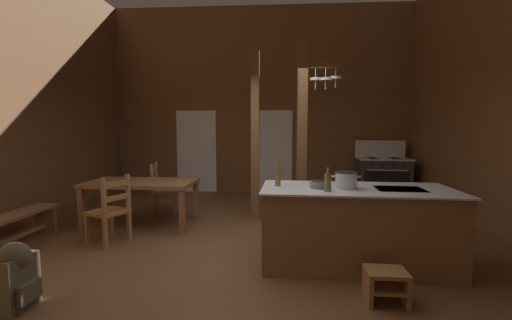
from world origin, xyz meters
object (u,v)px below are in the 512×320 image
object	(u,v)px
stockpot_on_counter	(346,180)
mixing_bowl_on_counter	(319,185)
kitchen_island	(356,227)
ladderback_chair_near_window	(162,189)
stove_range	(382,178)
backpack	(15,275)
bench_along_left_wall	(10,225)
dining_table	(142,186)
step_stool	(386,283)
bottle_tall_on_counter	(278,176)
ladderback_chair_by_post	(110,211)
bottle_short_on_counter	(328,182)

from	to	relation	value
stockpot_on_counter	mixing_bowl_on_counter	xyz separation A→B (m)	(-0.30, 0.02, -0.06)
kitchen_island	ladderback_chair_near_window	distance (m)	3.76
stove_range	kitchen_island	bearing A→B (deg)	-111.75
backpack	stockpot_on_counter	size ratio (longest dim) A/B	1.85
stove_range	bench_along_left_wall	xyz separation A→B (m)	(-5.94, -3.51, -0.18)
kitchen_island	ladderback_chair_near_window	size ratio (longest dim) A/B	2.32
dining_table	step_stool	bearing A→B (deg)	-34.23
dining_table	bottle_tall_on_counter	xyz separation A→B (m)	(2.20, -1.26, 0.37)
ladderback_chair_by_post	bottle_short_on_counter	bearing A→B (deg)	-14.72
stockpot_on_counter	bottle_short_on_counter	world-z (taller)	bottle_short_on_counter
bench_along_left_wall	stove_range	bearing A→B (deg)	30.63
dining_table	mixing_bowl_on_counter	distance (m)	3.02
mixing_bowl_on_counter	bottle_short_on_counter	distance (m)	0.22
stove_range	dining_table	bearing A→B (deg)	-152.31
backpack	bottle_short_on_counter	size ratio (longest dim) A/B	2.27
stove_range	ladderback_chair_near_window	distance (m)	4.83
backpack	mixing_bowl_on_counter	world-z (taller)	mixing_bowl_on_counter
stockpot_on_counter	mixing_bowl_on_counter	bearing A→B (deg)	176.97
bottle_tall_on_counter	bench_along_left_wall	bearing A→B (deg)	177.43
stove_range	bench_along_left_wall	size ratio (longest dim) A/B	0.90
step_stool	dining_table	world-z (taller)	dining_table
step_stool	bottle_tall_on_counter	world-z (taller)	bottle_tall_on_counter
bottle_tall_on_counter	kitchen_island	bearing A→B (deg)	-5.28
kitchen_island	stockpot_on_counter	xyz separation A→B (m)	(-0.13, -0.04, 0.55)
ladderback_chair_near_window	mixing_bowl_on_counter	distance (m)	3.48
stove_range	bottle_short_on_counter	bearing A→B (deg)	-115.08
stove_range	stockpot_on_counter	size ratio (longest dim) A/B	4.10
ladderback_chair_near_window	mixing_bowl_on_counter	size ratio (longest dim) A/B	4.36
kitchen_island	ladderback_chair_near_window	bearing A→B (deg)	144.62
stove_range	stockpot_on_counter	xyz separation A→B (m)	(-1.63, -3.80, 0.52)
bench_along_left_wall	bottle_tall_on_counter	xyz separation A→B (m)	(3.53, -0.16, 0.72)
step_stool	bench_along_left_wall	xyz separation A→B (m)	(-4.52, 1.07, 0.13)
dining_table	ladderback_chair_near_window	bearing A→B (deg)	87.56
kitchen_island	bottle_short_on_counter	world-z (taller)	bottle_short_on_counter
kitchen_island	bottle_tall_on_counter	size ratio (longest dim) A/B	7.29
dining_table	mixing_bowl_on_counter	size ratio (longest dim) A/B	7.87
bottle_tall_on_counter	bottle_short_on_counter	bearing A→B (deg)	-29.88
stove_range	step_stool	bearing A→B (deg)	-107.20
stove_range	bottle_tall_on_counter	xyz separation A→B (m)	(-2.40, -3.67, 0.54)
stove_range	step_stool	size ratio (longest dim) A/B	3.58
ladderback_chair_near_window	stockpot_on_counter	distance (m)	3.72
step_stool	stockpot_on_counter	size ratio (longest dim) A/B	1.15
stove_range	ladderback_chair_by_post	xyz separation A→B (m)	(-4.70, -3.24, -0.03)
backpack	bottle_short_on_counter	xyz separation A→B (m)	(2.81, 0.93, 0.69)
ladderback_chair_near_window	bench_along_left_wall	bearing A→B (deg)	-125.21
ladderback_chair_by_post	stockpot_on_counter	xyz separation A→B (m)	(3.07, -0.57, 0.55)
stockpot_on_counter	bottle_tall_on_counter	size ratio (longest dim) A/B	1.06
kitchen_island	stove_range	xyz separation A→B (m)	(1.50, 3.76, 0.03)
backpack	mixing_bowl_on_counter	bearing A→B (deg)	22.30
ladderback_chair_by_post	mixing_bowl_on_counter	bearing A→B (deg)	-11.21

